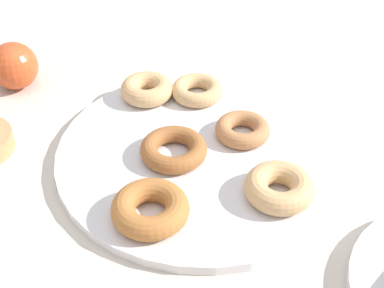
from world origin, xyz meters
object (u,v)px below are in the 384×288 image
object	(u,v)px
donut_3	(174,149)
apple	(16,65)
donut_0	(150,209)
donut_5	(243,130)
donut_2	(147,89)
donut_1	(197,90)
donut_plate	(203,153)
donut_4	(279,187)

from	to	relation	value
donut_3	apple	bearing A→B (deg)	-6.53
donut_0	donut_5	xyz separation A→B (m)	(-0.02, -0.19, -0.00)
donut_5	donut_2	bearing A→B (deg)	-4.12
donut_1	apple	world-z (taller)	apple
donut_plate	donut_2	xyz separation A→B (m)	(0.14, -0.07, 0.02)
donut_2	apple	size ratio (longest dim) A/B	1.06
donut_1	donut_4	distance (m)	0.24
apple	donut_3	bearing A→B (deg)	173.47
donut_2	donut_3	size ratio (longest dim) A/B	0.90
donut_plate	donut_5	bearing A→B (deg)	-121.46
donut_0	donut_2	distance (m)	0.25
donut_4	donut_5	distance (m)	0.13
donut_3	apple	world-z (taller)	apple
donut_1	apple	bearing A→B (deg)	20.16
donut_1	donut_2	bearing A→B (deg)	31.53
donut_4	apple	xyz separation A→B (m)	(0.47, -0.04, 0.01)
donut_0	donut_4	distance (m)	0.16
donut_2	donut_4	distance (m)	0.28
donut_plate	apple	xyz separation A→B (m)	(0.35, -0.00, 0.03)
donut_0	apple	world-z (taller)	apple
donut_0	apple	bearing A→B (deg)	-22.01
donut_0	donut_3	distance (m)	0.11
donut_3	donut_1	bearing A→B (deg)	-72.06
donut_plate	donut_0	bearing A→B (deg)	93.83
donut_3	donut_4	world-z (taller)	donut_4
donut_4	donut_5	bearing A→B (deg)	-42.65
donut_5	apple	xyz separation A→B (m)	(0.38, 0.05, 0.01)
donut_2	donut_5	size ratio (longest dim) A/B	1.05
donut_plate	donut_1	world-z (taller)	donut_1
apple	donut_2	bearing A→B (deg)	-163.78
donut_2	apple	xyz separation A→B (m)	(0.21, 0.06, 0.01)
donut_plate	donut_5	distance (m)	0.07
donut_plate	donut_0	xyz separation A→B (m)	(-0.01, 0.14, 0.02)
donut_plate	donut_3	size ratio (longest dim) A/B	4.47
donut_1	donut_4	size ratio (longest dim) A/B	0.92
donut_4	apple	world-z (taller)	apple
donut_1	donut_2	size ratio (longest dim) A/B	0.98
donut_3	donut_0	bearing A→B (deg)	108.53
donut_0	donut_1	world-z (taller)	donut_0
donut_3	donut_4	size ratio (longest dim) A/B	1.04
donut_plate	apple	world-z (taller)	apple
donut_4	donut_5	xyz separation A→B (m)	(0.09, -0.08, -0.00)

